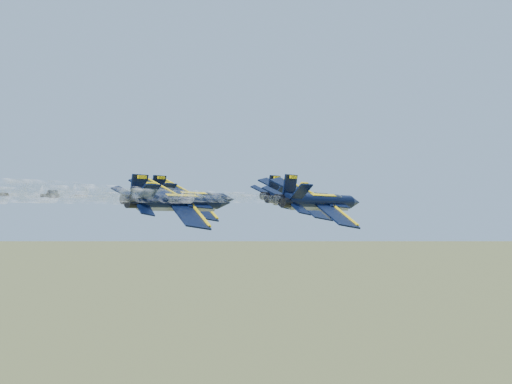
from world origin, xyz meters
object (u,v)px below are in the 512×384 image
Objects in this scene: jet_right at (321,201)px; jet_slot at (179,202)px; jet_left at (192,198)px; jet_lead at (301,198)px.

jet_right is 17.93m from jet_slot.
jet_right is (22.56, -0.77, 0.00)m from jet_left.
jet_right is at bearing 3.64° from jet_left.
jet_lead is at bearing 137.06° from jet_right.
jet_left and jet_right have the same top height.
jet_slot is (-13.46, -11.85, 0.00)m from jet_right.
jet_slot is (-3.64, -22.96, 0.00)m from jet_lead.
jet_lead and jet_left have the same top height.
jet_lead and jet_slot have the same top height.
jet_right is 1.00× the size of jet_slot.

